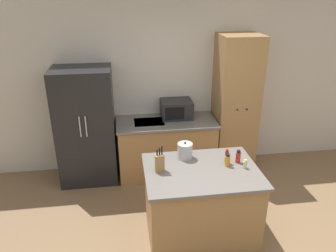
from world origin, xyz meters
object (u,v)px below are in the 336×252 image
spice_bottle_tall_dark (227,157)px  kettle (185,151)px  knife_block (160,163)px  spice_bottle_short_red (245,164)px  spice_bottle_amber_oil (238,157)px  refrigerator (86,126)px  spice_bottle_green_herb (227,160)px  microwave (176,109)px  pantry_cabinet (235,105)px

spice_bottle_tall_dark → kettle: bearing=157.2°
knife_block → spice_bottle_short_red: 0.96m
spice_bottle_amber_oil → refrigerator: bearing=143.4°
kettle → knife_block: bearing=-141.4°
spice_bottle_short_red → spice_bottle_green_herb: (-0.18, 0.07, 0.02)m
spice_bottle_short_red → microwave: bearing=107.7°
spice_bottle_tall_dark → kettle: (-0.45, 0.19, 0.01)m
spice_bottle_short_red → knife_block: bearing=176.1°
knife_block → kettle: 0.42m
spice_bottle_tall_dark → spice_bottle_green_herb: size_ratio=1.16×
spice_bottle_green_herb → spice_bottle_amber_oil: bearing=22.3°
spice_bottle_tall_dark → spice_bottle_short_red: 0.22m
spice_bottle_short_red → refrigerator: bearing=141.4°
spice_bottle_tall_dark → pantry_cabinet: bearing=67.9°
spice_bottle_amber_oil → kettle: size_ratio=0.75×
microwave → knife_block: size_ratio=1.56×
spice_bottle_tall_dark → kettle: size_ratio=0.84×
microwave → spice_bottle_tall_dark: size_ratio=2.68×
knife_block → spice_bottle_short_red: knife_block is taller
microwave → spice_bottle_amber_oil: bearing=-72.1°
refrigerator → spice_bottle_amber_oil: bearing=-36.6°
knife_block → spice_bottle_green_herb: knife_block is taller
pantry_cabinet → spice_bottle_short_red: (-0.39, -1.52, -0.13)m
microwave → spice_bottle_tall_dark: (0.34, -1.46, -0.06)m
knife_block → spice_bottle_amber_oil: 0.92m
refrigerator → spice_bottle_green_herb: refrigerator is taller
microwave → spice_bottle_short_red: size_ratio=4.51×
knife_block → spice_bottle_tall_dark: 0.79m
microwave → knife_block: knife_block is taller
refrigerator → spice_bottle_short_red: size_ratio=16.56×
microwave → refrigerator: bearing=-175.5°
kettle → spice_bottle_amber_oil: bearing=-18.7°
knife_block → kettle: knife_block is taller
refrigerator → microwave: refrigerator is taller
knife_block → spice_bottle_tall_dark: bearing=5.5°
refrigerator → kettle: (1.25, -1.16, 0.11)m
kettle → microwave: bearing=85.1°
kettle → spice_bottle_green_herb: bearing=-30.4°
pantry_cabinet → microwave: pantry_cabinet is taller
refrigerator → spice_bottle_amber_oil: size_ratio=11.08×
spice_bottle_amber_oil → pantry_cabinet: bearing=72.9°
refrigerator → knife_block: size_ratio=5.71×
microwave → spice_bottle_amber_oil: 1.54m
refrigerator → pantry_cabinet: (2.26, 0.03, 0.20)m
knife_block → spice_bottle_tall_dark: knife_block is taller
pantry_cabinet → spice_bottle_green_herb: bearing=-111.6°
spice_bottle_tall_dark → knife_block: bearing=-174.5°
spice_bottle_green_herb → kettle: kettle is taller
pantry_cabinet → spice_bottle_tall_dark: (-0.56, -1.38, -0.10)m
spice_bottle_tall_dark → spice_bottle_short_red: spice_bottle_tall_dark is taller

